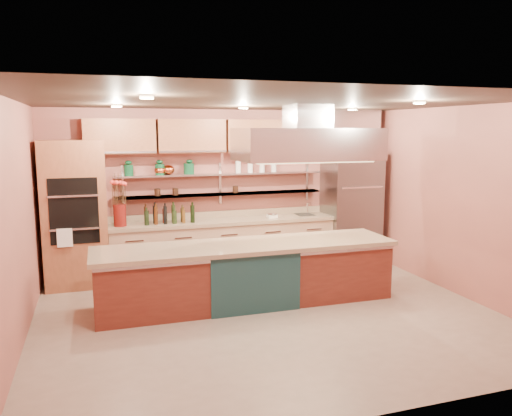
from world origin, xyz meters
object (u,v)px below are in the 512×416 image
object	(u,v)px
copper_kettle	(168,170)
refrigerator	(351,207)
flower_vase	(120,215)
island	(247,274)
green_canister	(188,169)
kitchen_scale	(272,215)

from	to	relation	value
copper_kettle	refrigerator	bearing A→B (deg)	-3.98
refrigerator	flower_vase	distance (m)	4.13
island	green_canister	distance (m)	2.30
flower_vase	kitchen_scale	world-z (taller)	flower_vase
green_canister	copper_kettle	bearing A→B (deg)	180.00
refrigerator	copper_kettle	distance (m)	3.40
island	flower_vase	world-z (taller)	flower_vase
refrigerator	kitchen_scale	world-z (taller)	refrigerator
green_canister	island	bearing A→B (deg)	-74.74
kitchen_scale	green_canister	world-z (taller)	green_canister
refrigerator	green_canister	size ratio (longest dim) A/B	11.55
island	copper_kettle	size ratio (longest dim) A/B	20.62
refrigerator	island	world-z (taller)	refrigerator
flower_vase	kitchen_scale	size ratio (longest dim) A/B	2.12
kitchen_scale	copper_kettle	bearing A→B (deg)	-165.22
copper_kettle	green_canister	size ratio (longest dim) A/B	1.11
refrigerator	island	size ratio (longest dim) A/B	0.51
flower_vase	copper_kettle	size ratio (longest dim) A/B	1.76
refrigerator	flower_vase	xyz separation A→B (m)	(-4.13, 0.01, 0.06)
refrigerator	flower_vase	size ratio (longest dim) A/B	5.92
kitchen_scale	island	bearing A→B (deg)	-99.15
flower_vase	island	bearing A→B (deg)	-43.64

